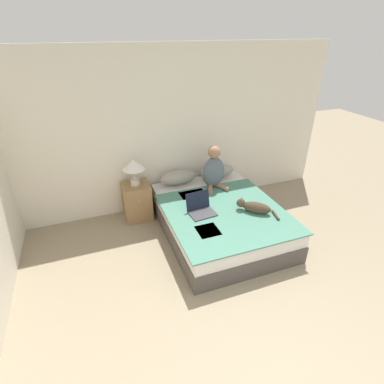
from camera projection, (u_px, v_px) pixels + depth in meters
The scene contains 9 objects.
wall_back at pixel (168, 132), 4.69m from camera, with size 5.65×0.05×2.55m.
bed at pixel (219, 219), 4.42m from camera, with size 1.61×2.06×0.47m.
pillow_near at pixel (178, 177), 4.85m from camera, with size 0.60×0.29×0.22m.
pillow_far at pixel (217, 171), 5.06m from camera, with size 0.60×0.29×0.22m.
person_sitting at pixel (214, 170), 4.67m from camera, with size 0.37×0.36×0.69m.
cat_tabby at pixel (254, 207), 4.11m from camera, with size 0.46×0.49×0.18m.
laptop_open at pixel (201, 209), 4.11m from camera, with size 0.38×0.34×0.27m.
nightstand at pixel (137, 201), 4.74m from camera, with size 0.42×0.42×0.59m.
table_lamp at pixel (134, 166), 4.45m from camera, with size 0.34×0.34×0.42m.
Camera 1 is at (-1.23, -0.79, 2.72)m, focal length 28.00 mm.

